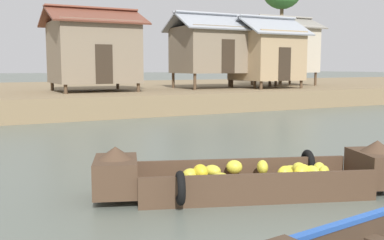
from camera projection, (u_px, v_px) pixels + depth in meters
ground_plane at (122, 145)px, 12.61m from camera, size 300.00×300.00×0.00m
riverbank_strip at (34, 96)px, 26.54m from camera, size 160.00×20.00×0.94m
banana_boat at (253, 176)px, 7.66m from camera, size 5.24×2.74×0.88m
stilt_house_left at (93, 51)px, 22.30m from camera, size 4.56×4.03×4.09m
stilt_house_mid_left at (214, 49)px, 25.56m from camera, size 4.90×3.54×4.19m
stilt_house_mid_right at (266, 55)px, 25.96m from camera, size 3.86×3.76×4.06m
stilt_house_right at (284, 49)px, 29.54m from camera, size 4.29×3.44×4.46m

